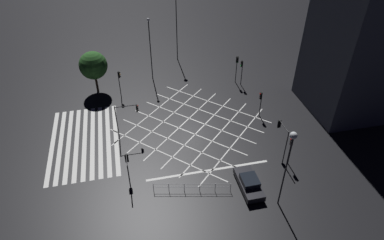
# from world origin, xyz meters

# --- Properties ---
(ground_plane) EXTENTS (200.00, 200.00, 0.00)m
(ground_plane) POSITION_xyz_m (0.00, 0.00, 0.00)
(ground_plane) COLOR black
(road_markings) EXTENTS (19.79, 26.60, 0.01)m
(road_markings) POSITION_xyz_m (0.34, -8.45, 0.00)
(road_markings) COLOR silver
(road_markings) RESTS_ON ground_plane
(traffic_light_nw_cross) EXTENTS (0.36, 0.39, 3.89)m
(traffic_light_nw_cross) POSITION_xyz_m (-8.09, 9.03, 2.78)
(traffic_light_nw_cross) COLOR #2D2D30
(traffic_light_nw_cross) RESTS_ON ground_plane
(traffic_light_median_south) EXTENTS (0.36, 2.67, 4.56)m
(traffic_light_median_south) POSITION_xyz_m (0.42, -7.55, 3.35)
(traffic_light_median_south) COLOR #2D2D30
(traffic_light_median_south) RESTS_ON ground_plane
(traffic_light_nw_main) EXTENTS (0.39, 0.36, 4.20)m
(traffic_light_nw_main) POSITION_xyz_m (-8.87, 8.58, 3.00)
(traffic_light_nw_main) COLOR #2D2D30
(traffic_light_nw_main) RESTS_ON ground_plane
(traffic_light_se_main) EXTENTS (1.90, 0.36, 3.29)m
(traffic_light_se_main) POSITION_xyz_m (7.59, -8.17, 2.38)
(traffic_light_se_main) COLOR #2D2D30
(traffic_light_se_main) RESTS_ON ground_plane
(traffic_light_ne_cross) EXTENTS (0.36, 0.39, 3.63)m
(traffic_light_ne_cross) POSITION_xyz_m (8.66, 8.56, 2.60)
(traffic_light_ne_cross) COLOR #2D2D30
(traffic_light_ne_cross) RESTS_ON ground_plane
(traffic_light_ne_main) EXTENTS (2.42, 0.36, 4.30)m
(traffic_light_ne_main) POSITION_xyz_m (7.25, 8.12, 3.15)
(traffic_light_ne_main) COLOR #2D2D30
(traffic_light_ne_main) RESTS_ON ground_plane
(traffic_light_sw_cross) EXTENTS (0.36, 0.39, 3.92)m
(traffic_light_sw_cross) POSITION_xyz_m (-8.71, -8.04, 2.81)
(traffic_light_sw_cross) COLOR #2D2D30
(traffic_light_sw_cross) RESTS_ON ground_plane
(traffic_light_median_north) EXTENTS (0.36, 0.39, 3.50)m
(traffic_light_median_north) POSITION_xyz_m (-0.28, 8.80, 2.51)
(traffic_light_median_north) COLOR #2D2D30
(traffic_light_median_north) RESTS_ON ground_plane
(street_lamp_east) EXTENTS (0.41, 0.41, 9.28)m
(street_lamp_east) POSITION_xyz_m (-12.73, -3.20, 5.79)
(street_lamp_east) COLOR #2D2D30
(street_lamp_east) RESTS_ON ground_plane
(street_lamp_west) EXTENTS (0.61, 0.61, 10.31)m
(street_lamp_west) POSITION_xyz_m (-18.11, 1.61, 7.64)
(street_lamp_west) COLOR #2D2D30
(street_lamp_west) RESTS_ON ground_plane
(street_lamp_far) EXTENTS (0.63, 0.63, 8.68)m
(street_lamp_far) POSITION_xyz_m (13.48, 5.36, 6.72)
(street_lamp_far) COLOR #2D2D30
(street_lamp_far) RESTS_ON ground_plane
(street_tree_near) EXTENTS (3.81, 3.81, 5.95)m
(street_tree_near) POSITION_xyz_m (-10.91, -11.26, 4.03)
(street_tree_near) COLOR brown
(street_tree_near) RESTS_ON ground_plane
(waiting_car) EXTENTS (4.41, 1.82, 1.40)m
(waiting_car) POSITION_xyz_m (11.01, 3.30, 0.65)
(waiting_car) COLOR black
(waiting_car) RESTS_ON ground_plane
(pedestrian_railing) EXTENTS (1.71, 7.44, 1.05)m
(pedestrian_railing) POSITION_xyz_m (10.21, -2.30, 0.67)
(pedestrian_railing) COLOR #9EA0A5
(pedestrian_railing) RESTS_ON ground_plane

